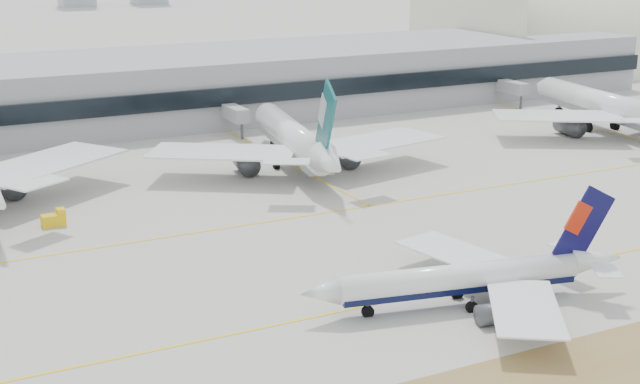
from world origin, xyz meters
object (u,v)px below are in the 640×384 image
terminal (126,90)px  widebody_china_air (606,107)px  widebody_cathay (295,140)px  taxiing_airliner (471,278)px  hangar (571,67)px

terminal → widebody_china_air: bearing=-32.6°
widebody_china_air → terminal: bearing=65.6°
widebody_cathay → taxiing_airliner: bearing=-177.0°
terminal → widebody_cathay: bearing=-73.9°
taxiing_airliner → hangar: bearing=-124.2°
widebody_cathay → terminal: 59.86m
widebody_china_air → widebody_cathay: bearing=96.9°
taxiing_airliner → terminal: terminal is taller
taxiing_airliner → widebody_china_air: (84.71, 65.70, 2.24)m
widebody_cathay → hangar: bearing=-50.1°
taxiing_airliner → widebody_china_air: widebody_china_air is taller
widebody_cathay → terminal: size_ratio=0.20×
widebody_cathay → hangar: size_ratio=0.62×
widebody_china_air → hangar: size_ratio=0.64×
terminal → hangar: 156.05m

